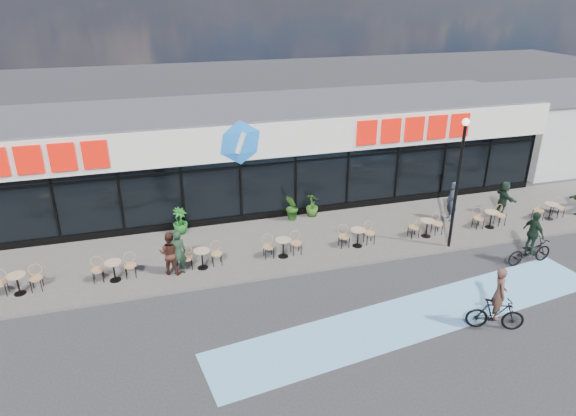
{
  "coord_description": "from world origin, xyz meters",
  "views": [
    {
      "loc": [
        -3.84,
        -13.49,
        9.75
      ],
      "look_at": [
        1.12,
        3.5,
        2.05
      ],
      "focal_mm": 32.0,
      "sensor_mm": 36.0,
      "label": 1
    }
  ],
  "objects_px": {
    "potted_plant_mid": "(292,208)",
    "cyclist_a": "(497,308)",
    "potted_plant_right": "(312,205)",
    "patron_right": "(170,253)",
    "potted_plant_left": "(180,221)",
    "cyclist_b": "(531,245)",
    "lamp_post": "(459,174)",
    "patron_left": "(178,252)",
    "pedestrian_b": "(504,198)",
    "pedestrian_a": "(452,201)"
  },
  "relations": [
    {
      "from": "potted_plant_right",
      "to": "pedestrian_b",
      "type": "bearing_deg",
      "value": -14.75
    },
    {
      "from": "lamp_post",
      "to": "potted_plant_right",
      "type": "relative_size",
      "value": 5.0
    },
    {
      "from": "potted_plant_right",
      "to": "pedestrian_a",
      "type": "relative_size",
      "value": 0.58
    },
    {
      "from": "pedestrian_a",
      "to": "pedestrian_b",
      "type": "relative_size",
      "value": 1.14
    },
    {
      "from": "potted_plant_left",
      "to": "pedestrian_b",
      "type": "relative_size",
      "value": 0.71
    },
    {
      "from": "potted_plant_right",
      "to": "pedestrian_a",
      "type": "distance_m",
      "value": 6.18
    },
    {
      "from": "pedestrian_a",
      "to": "pedestrian_b",
      "type": "height_order",
      "value": "pedestrian_a"
    },
    {
      "from": "potted_plant_mid",
      "to": "patron_left",
      "type": "height_order",
      "value": "patron_left"
    },
    {
      "from": "pedestrian_b",
      "to": "pedestrian_a",
      "type": "bearing_deg",
      "value": 95.26
    },
    {
      "from": "patron_right",
      "to": "cyclist_b",
      "type": "height_order",
      "value": "cyclist_b"
    },
    {
      "from": "cyclist_a",
      "to": "patron_left",
      "type": "bearing_deg",
      "value": 146.54
    },
    {
      "from": "potted_plant_right",
      "to": "patron_left",
      "type": "relative_size",
      "value": 0.61
    },
    {
      "from": "potted_plant_mid",
      "to": "potted_plant_right",
      "type": "relative_size",
      "value": 1.15
    },
    {
      "from": "patron_left",
      "to": "cyclist_a",
      "type": "height_order",
      "value": "cyclist_a"
    },
    {
      "from": "pedestrian_a",
      "to": "pedestrian_b",
      "type": "distance_m",
      "value": 2.66
    },
    {
      "from": "potted_plant_left",
      "to": "patron_right",
      "type": "height_order",
      "value": "patron_right"
    },
    {
      "from": "pedestrian_b",
      "to": "patron_left",
      "type": "bearing_deg",
      "value": 101.45
    },
    {
      "from": "patron_right",
      "to": "cyclist_b",
      "type": "xyz_separation_m",
      "value": [
        13.12,
        -2.9,
        -0.15
      ]
    },
    {
      "from": "potted_plant_mid",
      "to": "cyclist_b",
      "type": "xyz_separation_m",
      "value": [
        7.57,
        -6.07,
        0.07
      ]
    },
    {
      "from": "potted_plant_mid",
      "to": "pedestrian_a",
      "type": "bearing_deg",
      "value": -15.96
    },
    {
      "from": "cyclist_a",
      "to": "lamp_post",
      "type": "bearing_deg",
      "value": 72.17
    },
    {
      "from": "potted_plant_mid",
      "to": "cyclist_a",
      "type": "xyz_separation_m",
      "value": [
        3.73,
        -9.19,
        0.06
      ]
    },
    {
      "from": "lamp_post",
      "to": "potted_plant_mid",
      "type": "height_order",
      "value": "lamp_post"
    },
    {
      "from": "potted_plant_mid",
      "to": "patron_left",
      "type": "bearing_deg",
      "value": -148.48
    },
    {
      "from": "pedestrian_a",
      "to": "pedestrian_b",
      "type": "xyz_separation_m",
      "value": [
        2.65,
        -0.07,
        -0.11
      ]
    },
    {
      "from": "lamp_post",
      "to": "cyclist_b",
      "type": "xyz_separation_m",
      "value": [
        2.23,
        -1.91,
        -2.43
      ]
    },
    {
      "from": "potted_plant_mid",
      "to": "pedestrian_a",
      "type": "xyz_separation_m",
      "value": [
        6.79,
        -1.94,
        0.29
      ]
    },
    {
      "from": "potted_plant_mid",
      "to": "cyclist_a",
      "type": "height_order",
      "value": "cyclist_a"
    },
    {
      "from": "lamp_post",
      "to": "potted_plant_left",
      "type": "xyz_separation_m",
      "value": [
        -10.25,
        4.23,
        -2.54
      ]
    },
    {
      "from": "potted_plant_mid",
      "to": "patron_right",
      "type": "xyz_separation_m",
      "value": [
        -5.55,
        -3.17,
        0.22
      ]
    },
    {
      "from": "potted_plant_left",
      "to": "pedestrian_b",
      "type": "bearing_deg",
      "value": -8.25
    },
    {
      "from": "potted_plant_mid",
      "to": "pedestrian_b",
      "type": "distance_m",
      "value": 9.65
    },
    {
      "from": "patron_right",
      "to": "pedestrian_a",
      "type": "relative_size",
      "value": 0.91
    },
    {
      "from": "potted_plant_left",
      "to": "potted_plant_right",
      "type": "height_order",
      "value": "potted_plant_left"
    },
    {
      "from": "patron_left",
      "to": "patron_right",
      "type": "relative_size",
      "value": 1.04
    },
    {
      "from": "potted_plant_right",
      "to": "potted_plant_left",
      "type": "bearing_deg",
      "value": -178.65
    },
    {
      "from": "lamp_post",
      "to": "patron_right",
      "type": "bearing_deg",
      "value": 174.82
    },
    {
      "from": "lamp_post",
      "to": "potted_plant_left",
      "type": "distance_m",
      "value": 11.37
    },
    {
      "from": "cyclist_a",
      "to": "cyclist_b",
      "type": "xyz_separation_m",
      "value": [
        3.84,
        3.12,
        0.0
      ]
    },
    {
      "from": "patron_left",
      "to": "pedestrian_a",
      "type": "height_order",
      "value": "pedestrian_a"
    },
    {
      "from": "potted_plant_right",
      "to": "patron_left",
      "type": "height_order",
      "value": "patron_left"
    },
    {
      "from": "potted_plant_left",
      "to": "potted_plant_right",
      "type": "bearing_deg",
      "value": 1.35
    },
    {
      "from": "potted_plant_right",
      "to": "patron_right",
      "type": "bearing_deg",
      "value": -152.7
    },
    {
      "from": "potted_plant_right",
      "to": "patron_left",
      "type": "xyz_separation_m",
      "value": [
        -6.28,
        -3.45,
        0.33
      ]
    },
    {
      "from": "potted_plant_left",
      "to": "potted_plant_mid",
      "type": "distance_m",
      "value": 4.91
    },
    {
      "from": "patron_right",
      "to": "pedestrian_b",
      "type": "bearing_deg",
      "value": -153.17
    },
    {
      "from": "pedestrian_b",
      "to": "cyclist_b",
      "type": "bearing_deg",
      "value": 161.94
    },
    {
      "from": "patron_left",
      "to": "pedestrian_b",
      "type": "bearing_deg",
      "value": -175.03
    },
    {
      "from": "potted_plant_left",
      "to": "cyclist_a",
      "type": "distance_m",
      "value": 12.66
    },
    {
      "from": "potted_plant_mid",
      "to": "patron_right",
      "type": "relative_size",
      "value": 0.73
    }
  ]
}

